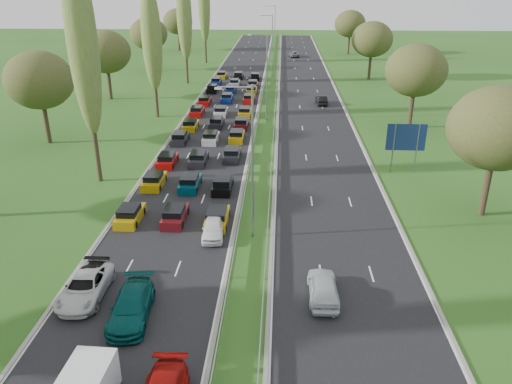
{
  "coord_description": "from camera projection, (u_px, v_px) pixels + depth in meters",
  "views": [
    {
      "loc": [
        6.52,
        8.27,
        18.89
      ],
      "look_at": [
        4.48,
        48.42,
        1.5
      ],
      "focal_mm": 35.0,
      "sensor_mm": 36.0,
      "label": 1
    }
  ],
  "objects": [
    {
      "name": "ground",
      "position": [
        267.0,
        116.0,
        73.34
      ],
      "size": [
        260.0,
        260.0,
        0.0
      ],
      "primitive_type": "plane",
      "color": "#265019",
      "rests_on": "ground"
    },
    {
      "name": "near_carriageway",
      "position": [
        223.0,
        112.0,
        75.95
      ],
      "size": [
        10.5,
        215.0,
        0.04
      ],
      "primitive_type": "cube",
      "color": "black",
      "rests_on": "ground"
    },
    {
      "name": "far_carriageway",
      "position": [
        312.0,
        113.0,
        75.32
      ],
      "size": [
        10.5,
        215.0,
        0.04
      ],
      "primitive_type": "cube",
      "color": "black",
      "rests_on": "ground"
    },
    {
      "name": "central_reservation",
      "position": [
        267.0,
        109.0,
        75.41
      ],
      "size": [
        2.36,
        215.0,
        0.32
      ],
      "color": "gray",
      "rests_on": "ground"
    },
    {
      "name": "lamp_columns",
      "position": [
        267.0,
        78.0,
        69.13
      ],
      "size": [
        0.18,
        140.18,
        12.0
      ],
      "color": "gray",
      "rests_on": "ground"
    },
    {
      "name": "poplar_row",
      "position": [
        128.0,
        37.0,
        58.32
      ],
      "size": [
        2.8,
        127.8,
        22.44
      ],
      "color": "#2D2116",
      "rests_on": "ground"
    },
    {
      "name": "woodland_left",
      "position": [
        26.0,
        86.0,
        55.6
      ],
      "size": [
        8.0,
        166.0,
        11.1
      ],
      "color": "#2D2116",
      "rests_on": "ground"
    },
    {
      "name": "woodland_right",
      "position": [
        434.0,
        83.0,
        57.16
      ],
      "size": [
        8.0,
        153.0,
        11.1
      ],
      "color": "#2D2116",
      "rests_on": "ground"
    },
    {
      "name": "traffic_queue_fill",
      "position": [
        219.0,
        117.0,
        71.05
      ],
      "size": [
        9.1,
        68.48,
        0.8
      ],
      "color": "#BF990C",
      "rests_on": "ground"
    },
    {
      "name": "near_car_2",
      "position": [
        85.0,
        287.0,
        31.68
      ],
      "size": [
        2.6,
        5.48,
        1.51
      ],
      "primitive_type": "imported",
      "rotation": [
        0.0,
        0.0,
        0.02
      ],
      "color": "silver",
      "rests_on": "near_carriageway"
    },
    {
      "name": "near_car_3",
      "position": [
        85.0,
        286.0,
        31.85
      ],
      "size": [
        2.14,
        5.08,
        1.46
      ],
      "primitive_type": "imported",
      "rotation": [
        0.0,
        0.0,
        -0.02
      ],
      "color": "black",
      "rests_on": "near_carriageway"
    },
    {
      "name": "near_car_7",
      "position": [
        131.0,
        306.0,
        29.74
      ],
      "size": [
        2.59,
        5.6,
        1.58
      ],
      "primitive_type": "imported",
      "rotation": [
        0.0,
        0.0,
        0.07
      ],
      "color": "#044442",
      "rests_on": "near_carriageway"
    },
    {
      "name": "near_car_12",
      "position": [
        213.0,
        228.0,
        39.21
      ],
      "size": [
        1.9,
        4.23,
        1.41
      ],
      "primitive_type": "imported",
      "rotation": [
        0.0,
        0.0,
        0.06
      ],
      "color": "white",
      "rests_on": "near_carriageway"
    },
    {
      "name": "far_car_0",
      "position": [
        323.0,
        287.0,
        31.57
      ],
      "size": [
        1.9,
        4.66,
        1.58
      ],
      "primitive_type": "imported",
      "rotation": [
        0.0,
        0.0,
        3.15
      ],
      "color": "silver",
      "rests_on": "far_carriageway"
    },
    {
      "name": "far_car_1",
      "position": [
        321.0,
        100.0,
        79.89
      ],
      "size": [
        1.82,
        4.4,
        1.42
      ],
      "primitive_type": "imported",
      "rotation": [
        0.0,
        0.0,
        3.22
      ],
      "color": "black",
      "rests_on": "far_carriageway"
    },
    {
      "name": "far_car_2",
      "position": [
        294.0,
        54.0,
        127.44
      ],
      "size": [
        2.69,
        5.13,
        1.38
      ],
      "primitive_type": "imported",
      "rotation": [
        0.0,
        0.0,
        3.23
      ],
      "color": "slate",
      "rests_on": "far_carriageway"
    },
    {
      "name": "direction_sign",
      "position": [
        406.0,
        139.0,
        51.05
      ],
      "size": [
        4.0,
        0.16,
        5.2
      ],
      "color": "gray",
      "rests_on": "ground"
    }
  ]
}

